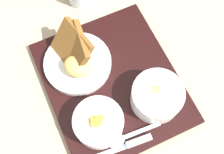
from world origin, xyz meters
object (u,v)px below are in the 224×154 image
(plate_main, at_px, (76,59))
(spoon, at_px, (123,138))
(bowl_salad, at_px, (98,122))
(bowl_soup, at_px, (157,96))
(knife, at_px, (131,144))

(plate_main, bearing_deg, spoon, -178.30)
(bowl_salad, distance_m, spoon, 0.07)
(bowl_salad, relative_size, plate_main, 0.68)
(bowl_soup, distance_m, plate_main, 0.22)
(plate_main, relative_size, spoon, 1.27)
(knife, bearing_deg, bowl_salad, -50.68)
(bowl_salad, height_order, spoon, bowl_salad)
(spoon, bearing_deg, bowl_soup, -151.77)
(bowl_soup, distance_m, spoon, 0.12)
(bowl_soup, height_order, plate_main, plate_main)
(plate_main, height_order, spoon, plate_main)
(bowl_soup, xyz_separation_m, spoon, (-0.04, 0.11, -0.03))
(bowl_salad, xyz_separation_m, knife, (-0.07, -0.04, -0.03))
(plate_main, xyz_separation_m, spoon, (-0.22, -0.01, -0.02))
(plate_main, distance_m, spoon, 0.22)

